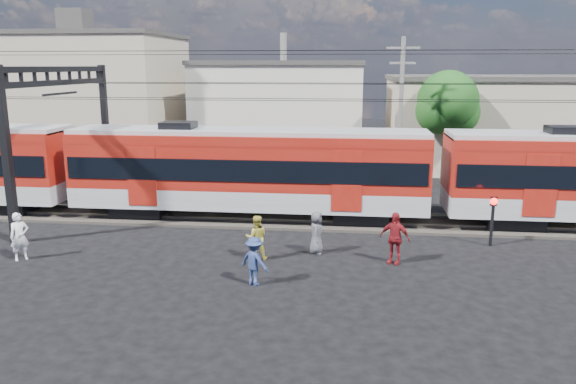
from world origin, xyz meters
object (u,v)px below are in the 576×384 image
(commuter_train, at_px, (253,168))
(pedestrian_a, at_px, (20,236))
(crossing_signal, at_px, (493,212))
(pedestrian_c, at_px, (254,261))

(commuter_train, relative_size, pedestrian_a, 28.46)
(commuter_train, relative_size, crossing_signal, 25.18)
(commuter_train, bearing_deg, pedestrian_a, -139.39)
(crossing_signal, bearing_deg, pedestrian_c, -149.63)
(commuter_train, xyz_separation_m, pedestrian_c, (1.41, -7.85, -1.59))
(commuter_train, distance_m, crossing_signal, 10.41)
(pedestrian_a, bearing_deg, commuter_train, -0.86)
(pedestrian_c, bearing_deg, pedestrian_a, 20.52)
(commuter_train, distance_m, pedestrian_c, 8.13)
(commuter_train, height_order, crossing_signal, commuter_train)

